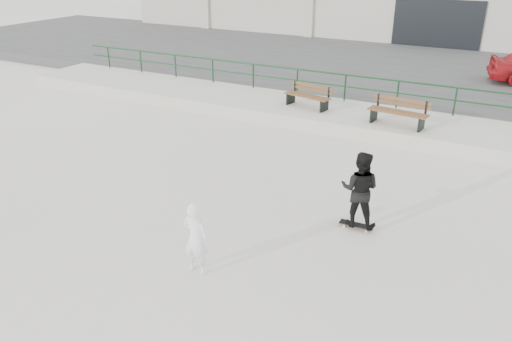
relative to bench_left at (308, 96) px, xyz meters
The scene contains 9 objects.
ground 9.58m from the bench_left, 78.45° to the right, with size 120.00×120.00×0.00m, color #BBB8AB.
ledge 2.03m from the bench_left, ahead, with size 30.00×3.00×0.50m, color beige.
parking_strip 8.88m from the bench_left, 77.55° to the left, with size 60.00×14.00×0.50m, color #404040.
railing 2.42m from the bench_left, 37.25° to the left, with size 28.00×0.06×1.03m.
bench_left is the anchor object (origin of this frame).
bench_right 3.46m from the bench_left, ahead, with size 2.01×0.79×0.90m.
skateboard 7.92m from the bench_left, 59.00° to the right, with size 0.79×0.23×0.09m.
standing_skater 7.88m from the bench_left, 59.00° to the right, with size 0.87×0.68×1.79m, color black.
seated_skater 10.03m from the bench_left, 79.85° to the right, with size 0.56×0.37×1.54m, color white.
Camera 1 is at (4.80, -7.29, 5.95)m, focal length 35.00 mm.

